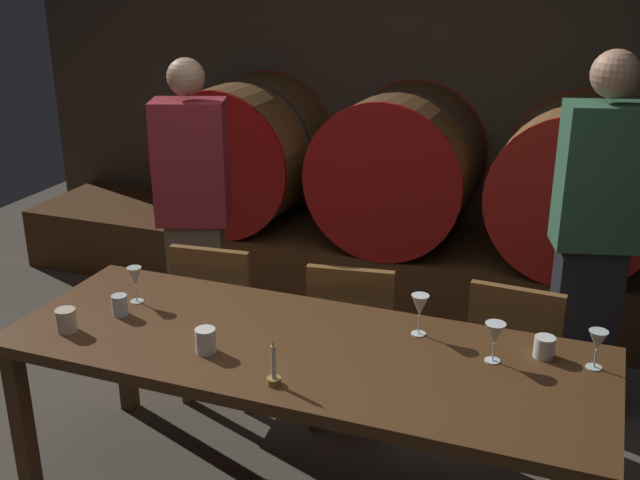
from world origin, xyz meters
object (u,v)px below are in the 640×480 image
Objects in this scene: guest_left at (194,214)px; cup_far_left at (66,320)px; chair_left at (221,313)px; wine_glass_far_right at (597,342)px; wine_barrel_right at (578,184)px; dining_table at (302,361)px; chair_center at (353,336)px; candle_center at (274,372)px; wine_glass_center_right at (495,334)px; guest_right at (594,238)px; wine_glass_far_left at (135,278)px; wine_barrel_center at (400,167)px; cup_center_left at (120,305)px; wine_glass_center_left at (420,306)px; wine_barrel_left at (246,152)px; cup_center_right at (206,341)px; chair_right at (515,359)px; cup_far_right at (544,347)px.

guest_left reaches higher than cup_far_left.
chair_left is 1.87m from wine_glass_far_right.
dining_table is at bearing -112.43° from wine_barrel_right.
chair_center is 9.12× the size of cup_far_left.
candle_center is 0.84m from wine_glass_center_right.
wine_glass_far_left is at bearing 14.24° from guest_right.
wine_barrel_center is 6.22× the size of wine_glass_center_right.
wine_glass_far_right is 1.68× the size of cup_center_left.
wine_barrel_right is 1.98m from wine_glass_center_left.
candle_center is 0.68m from wine_glass_center_left.
chair_center is 4.94× the size of candle_center.
wine_glass_center_right is at bearing -94.92° from wine_barrel_right.
candle_center reaches higher than wine_glass_far_left.
guest_left is 10.46× the size of wine_glass_far_left.
wine_barrel_left is at bearing 102.16° from cup_center_left.
dining_table is 0.39m from cup_center_right.
cup_center_left reaches higher than dining_table.
wine_glass_center_right is at bearing 89.51° from chair_right.
wine_barrel_center and wine_barrel_right have the same top height.
cup_center_right is (-1.08, -0.87, 0.32)m from chair_right.
dining_table is at bearing 93.04° from candle_center.
wine_barrel_right reaches higher than wine_glass_far_left.
wine_glass_center_right reaches higher than wine_glass_far_right.
chair_left is at bearing 160.89° from wine_glass_center_right.
wine_barrel_right is at bearing -128.78° from chair_center.
wine_glass_center_right is at bearing 58.34° from guest_right.
chair_center reaches higher than cup_center_right.
guest_left is 1.66m from candle_center.
guest_left is at bearing -77.45° from wine_barrel_left.
chair_center is (0.70, 0.01, 0.00)m from chair_left.
wine_glass_far_right is 1.92m from cup_center_left.
cup_far_left is 0.98× the size of cup_center_right.
guest_right is 20.11× the size of cup_center_left.
guest_left is 2.24m from wine_glass_far_right.
guest_right is at bearing 73.67° from wine_glass_center_right.
candle_center is at bearing -85.02° from wine_barrel_center.
wine_glass_center_left is (1.11, -0.38, 0.40)m from chair_left.
candle_center is (0.72, -0.94, 0.32)m from chair_left.
chair_left is 1.68m from cup_far_right.
dining_table is 0.86m from wine_glass_far_left.
chair_right is at bearing 150.32° from guest_left.
wine_glass_center_right is (-0.03, -0.55, 0.39)m from chair_right.
wine_barrel_center is 6.47× the size of wine_glass_far_right.
guest_right reaches higher than dining_table.
chair_left is 0.52× the size of guest_left.
chair_left is at bearing 76.10° from wine_glass_far_left.
wine_glass_far_left is 1.03× the size of wine_glass_center_right.
wine_glass_far_right is (2.11, -0.76, -0.00)m from guest_left.
cup_center_left is at bearing -167.22° from wine_glass_center_left.
wine_glass_far_left is at bearing -107.06° from wine_barrel_center.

